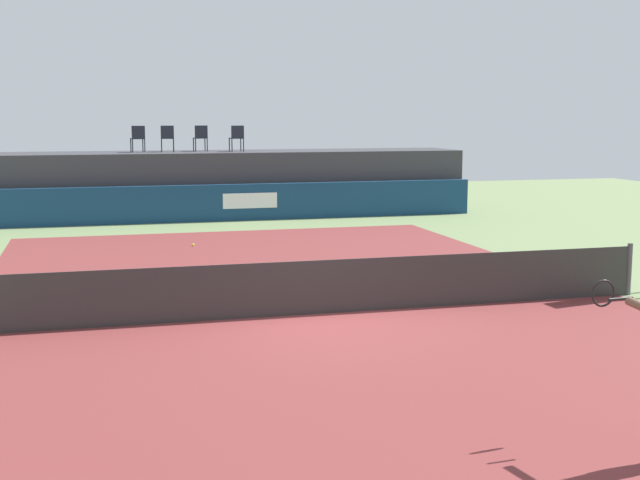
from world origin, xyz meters
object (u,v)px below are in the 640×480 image
Objects in this scene: spectator_chair_left at (167,137)px; spectator_chair_center at (201,137)px; spectator_chair_far_left at (138,138)px; net_post_far at (629,269)px; spectator_chair_right at (237,137)px; tennis_ball at (193,245)px.

spectator_chair_center is at bearing 1.39° from spectator_chair_left.
spectator_chair_far_left and spectator_chair_left have the same top height.
spectator_chair_far_left is 0.89× the size of net_post_far.
net_post_far is at bearing -71.20° from spectator_chair_right.
spectator_chair_center is at bearing 156.54° from spectator_chair_right.
spectator_chair_center reaches higher than net_post_far.
spectator_chair_left is 1.13m from spectator_chair_center.
spectator_chair_left is (1.00, 0.19, 0.00)m from spectator_chair_far_left.
net_post_far is at bearing -64.40° from spectator_chair_left.
spectator_chair_right reaches higher than net_post_far.
spectator_chair_far_left is at bearing -174.18° from spectator_chair_center.
tennis_ball is (0.99, -6.95, -2.66)m from spectator_chair_far_left.
spectator_chair_right is at bearing 108.80° from net_post_far.
net_post_far is (6.28, -15.50, -2.19)m from spectator_chair_center.
spectator_chair_center is (1.13, 0.03, 0.00)m from spectator_chair_left.
net_post_far is at bearing -61.18° from spectator_chair_far_left.
spectator_chair_far_left is 7.50m from tennis_ball.
spectator_chair_left reaches higher than tennis_ball.
spectator_chair_far_left is at bearing -169.22° from spectator_chair_left.
spectator_chair_right is 15.99m from net_post_far.
spectator_chair_right is at bearing -5.06° from spectator_chair_far_left.
spectator_chair_right is 7.53m from tennis_ball.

